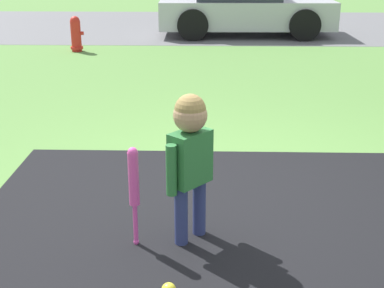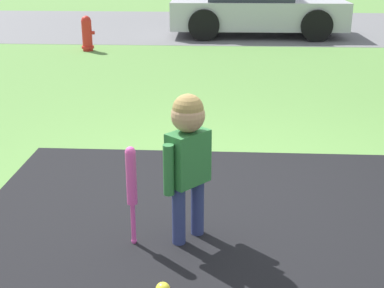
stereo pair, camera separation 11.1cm
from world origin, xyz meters
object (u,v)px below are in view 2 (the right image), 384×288
(child, at_px, (188,148))
(parked_car, at_px, (256,8))
(baseball_bat, at_px, (132,182))
(fire_hydrant, at_px, (87,34))

(child, height_order, parked_car, parked_car)
(child, bearing_deg, parked_car, 35.53)
(child, relative_size, baseball_bat, 1.47)
(child, distance_m, baseball_bat, 0.44)
(child, xyz_separation_m, baseball_bat, (-0.37, -0.09, -0.22))
(baseball_bat, bearing_deg, parked_car, 82.05)
(parked_car, bearing_deg, baseball_bat, -98.99)
(baseball_bat, xyz_separation_m, parked_car, (1.30, 9.30, 0.14))
(fire_hydrant, bearing_deg, baseball_bat, -73.87)
(fire_hydrant, bearing_deg, parked_car, 32.93)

